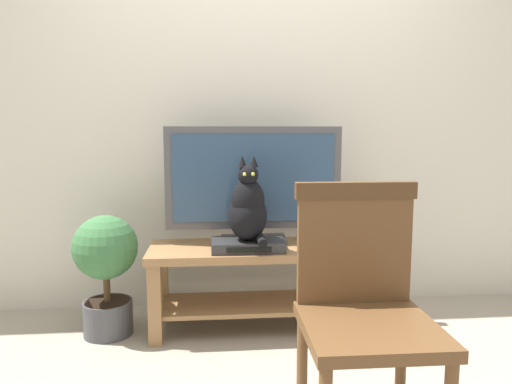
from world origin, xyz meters
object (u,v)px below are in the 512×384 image
tv (254,182)px  wooden_chair (363,299)px  media_box (248,245)px  potted_plant (106,265)px  book_stack (325,240)px  cat (248,209)px  tv_stand (255,271)px

tv → wooden_chair: bearing=-76.9°
media_box → potted_plant: bearing=175.2°
book_stack → potted_plant: potted_plant is taller
cat → potted_plant: bearing=174.2°
media_box → tv_stand: bearing=59.7°
media_box → book_stack: bearing=7.6°
tv_stand → media_box: size_ratio=3.02×
tv_stand → cat: 0.39m
tv → media_box: tv is taller
cat → potted_plant: 0.84m
tv → wooden_chair: tv is taller
cat → wooden_chair: size_ratio=0.49×
wooden_chair → tv_stand: bearing=104.3°
wooden_chair → potted_plant: wooden_chair is taller
media_box → potted_plant: 0.78m
media_box → book_stack: book_stack is taller
cat → book_stack: (0.44, 0.07, -0.19)m
tv_stand → tv: tv is taller
tv → cat: tv is taller
tv → cat: 0.23m
tv_stand → wooden_chair: size_ratio=1.26×
book_stack → media_box: bearing=-172.4°
cat → potted_plant: (-0.77, 0.08, -0.31)m
potted_plant → wooden_chair: bearing=-44.1°
tv → media_box: (-0.05, -0.18, -0.32)m
media_box → wooden_chair: size_ratio=0.42×
media_box → cat: bearing=-85.5°
wooden_chair → book_stack: 1.06m
wooden_chair → book_stack: size_ratio=4.08×
tv → book_stack: (0.40, -0.12, -0.32)m
cat → book_stack: size_ratio=1.99×
cat → book_stack: cat is taller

